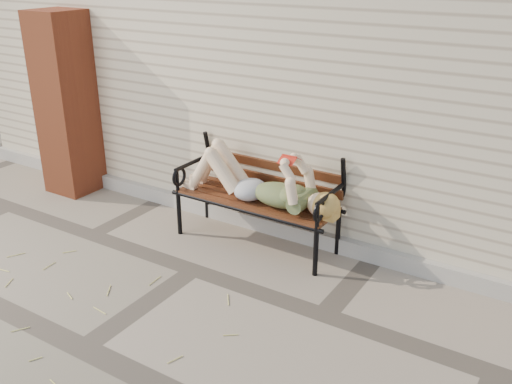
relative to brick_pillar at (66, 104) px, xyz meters
The scene contains 7 objects.
ground 2.62m from the brick_pillar, 18.06° to the right, with size 80.00×80.00×0.00m, color gray.
house_wall 3.26m from the brick_pillar, 44.37° to the left, with size 8.00×4.00×3.00m, color beige.
foundation_strip 2.49m from the brick_pillar, ahead, with size 8.00×0.10×0.15m, color #ABA69A.
brick_pillar is the anchor object (origin of this frame).
garden_bench 2.52m from the brick_pillar, ahead, with size 1.67×0.66×1.08m.
reading_woman 2.53m from the brick_pillar, ahead, with size 1.57×0.36×0.49m.
straw_scatter 2.54m from the brick_pillar, 50.74° to the right, with size 2.95×1.74×0.01m.
Camera 1 is at (2.74, -3.34, 2.53)m, focal length 40.00 mm.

